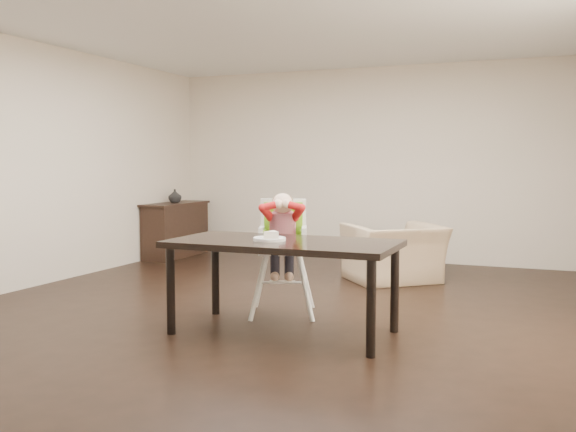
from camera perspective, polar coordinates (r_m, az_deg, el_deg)
name	(u,v)px	position (r m, az deg, el deg)	size (l,w,h in m)	color
ground	(278,313)	(5.93, -0.86, -8.59)	(7.00, 7.00, 0.00)	black
room_walls	(278,108)	(5.79, -0.88, 9.57)	(6.02, 7.02, 2.71)	beige
dining_table	(283,250)	(5.12, -0.41, -3.08)	(1.80, 0.90, 0.75)	black
high_chair	(283,229)	(5.78, -0.46, -1.16)	(0.59, 0.59, 1.10)	white
plate	(270,237)	(5.11, -1.57, -1.91)	(0.31, 0.31, 0.08)	white
armchair	(394,244)	(7.48, 9.40, -2.43)	(1.01, 0.66, 0.88)	tan
sideboard	(176,229)	(9.51, -9.95, -1.19)	(0.44, 1.26, 0.79)	black
vase	(175,196)	(9.47, -10.02, 1.74)	(0.19, 0.20, 0.19)	#99999E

